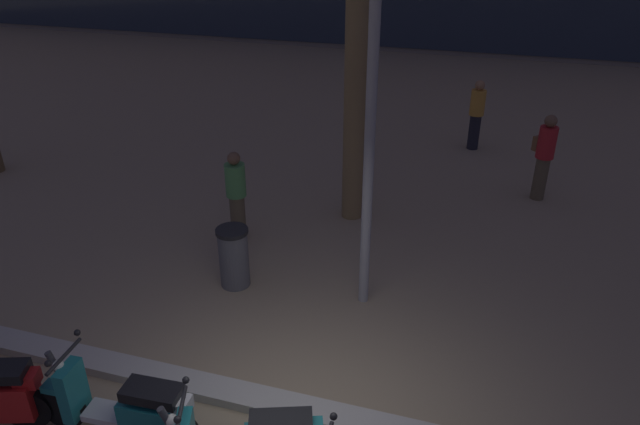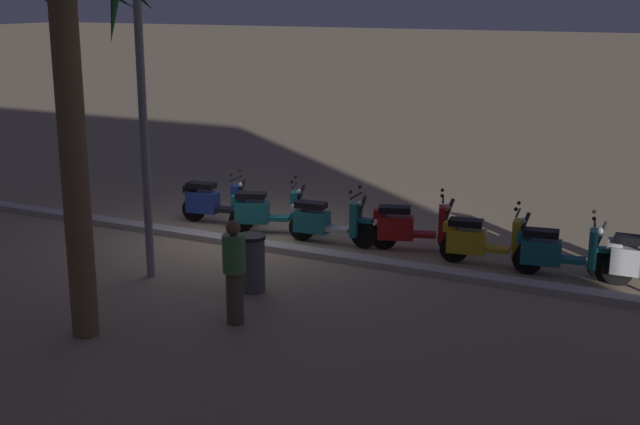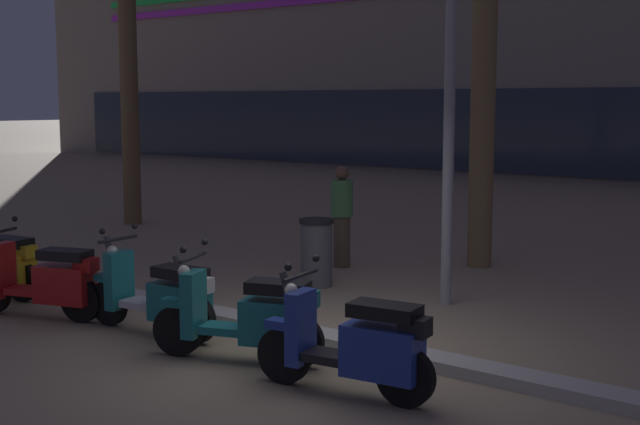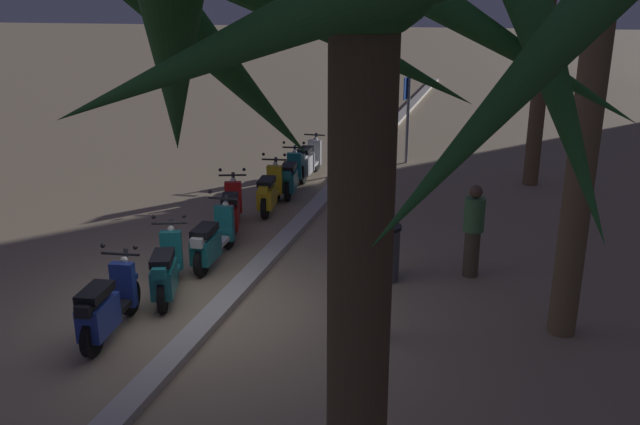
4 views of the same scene
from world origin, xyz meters
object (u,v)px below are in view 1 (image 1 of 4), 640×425
pedestrian_window_shopping (544,155)px  pedestrian_strolling_near_curb (236,194)px  pedestrian_by_palm_tree (476,113)px  scooter_teal_tail_end (128,409)px  litter_bin (234,257)px  street_lamp (374,25)px

pedestrian_window_shopping → pedestrian_strolling_near_curb: bearing=-147.9°
pedestrian_by_palm_tree → scooter_teal_tail_end: bearing=-106.2°
litter_bin → street_lamp: size_ratio=0.15×
pedestrian_by_palm_tree → pedestrian_strolling_near_curb: (-3.59, -5.53, -0.04)m
scooter_teal_tail_end → pedestrian_window_shopping: size_ratio=1.08×
scooter_teal_tail_end → pedestrian_strolling_near_curb: 4.45m
pedestrian_by_palm_tree → pedestrian_window_shopping: bearing=-59.7°
street_lamp → litter_bin: bearing=-175.1°
pedestrian_strolling_near_curb → street_lamp: bearing=-25.4°
scooter_teal_tail_end → pedestrian_strolling_near_curb: size_ratio=1.17×
scooter_teal_tail_end → pedestrian_strolling_near_curb: bearing=99.2°
scooter_teal_tail_end → pedestrian_strolling_near_curb: (-0.71, 4.37, 0.38)m
scooter_teal_tail_end → litter_bin: 3.03m
pedestrian_by_palm_tree → pedestrian_strolling_near_curb: bearing=-123.0°
pedestrian_strolling_near_curb → pedestrian_window_shopping: bearing=32.1°
scooter_teal_tail_end → pedestrian_window_shopping: 8.65m
pedestrian_window_shopping → pedestrian_by_palm_tree: bearing=120.3°
pedestrian_by_palm_tree → litter_bin: pedestrian_by_palm_tree is taller
pedestrian_strolling_near_curb → litter_bin: bearing=-68.2°
scooter_teal_tail_end → pedestrian_by_palm_tree: 10.32m
pedestrian_window_shopping → pedestrian_by_palm_tree: pedestrian_window_shopping is taller
scooter_teal_tail_end → pedestrian_window_shopping: (4.29, 7.50, 0.47)m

